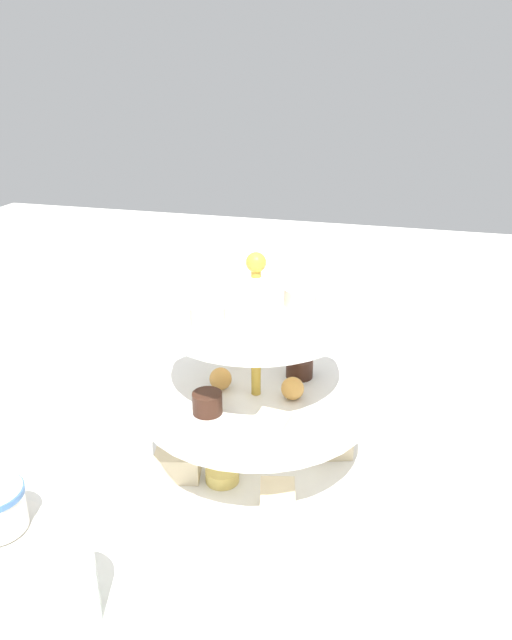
# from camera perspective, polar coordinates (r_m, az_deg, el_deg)

# --- Properties ---
(ground_plane) EXTENTS (2.40, 2.40, 0.00)m
(ground_plane) POSITION_cam_1_polar(r_m,az_deg,el_deg) (0.69, -0.00, -14.38)
(ground_plane) COLOR silver
(tiered_serving_stand) EXTENTS (0.30, 0.30, 0.26)m
(tiered_serving_stand) POSITION_cam_1_polar(r_m,az_deg,el_deg) (0.64, -0.02, -9.12)
(tiered_serving_stand) COLOR white
(tiered_serving_stand) RESTS_ON ground_plane
(water_glass_tall_right) EXTENTS (0.07, 0.07, 0.13)m
(water_glass_tall_right) POSITION_cam_1_polar(r_m,az_deg,el_deg) (0.88, -0.56, -0.77)
(water_glass_tall_right) COLOR silver
(water_glass_tall_right) RESTS_ON ground_plane
(water_glass_short_left) EXTENTS (0.06, 0.06, 0.07)m
(water_glass_short_left) POSITION_cam_1_polar(r_m,az_deg,el_deg) (0.54, -18.69, -23.49)
(water_glass_short_left) COLOR silver
(water_glass_short_left) RESTS_ON ground_plane
(butter_knife_left) EXTENTS (0.16, 0.09, 0.00)m
(butter_knife_left) POSITION_cam_1_polar(r_m,az_deg,el_deg) (0.79, 22.49, -10.51)
(butter_knife_left) COLOR silver
(butter_knife_left) RESTS_ON ground_plane
(butter_knife_right) EXTENTS (0.17, 0.01, 0.00)m
(butter_knife_right) POSITION_cam_1_polar(r_m,az_deg,el_deg) (0.84, -19.42, -8.13)
(butter_knife_right) COLOR silver
(butter_knife_right) RESTS_ON ground_plane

